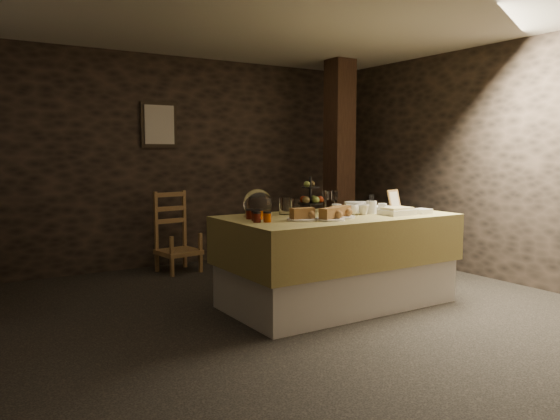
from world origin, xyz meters
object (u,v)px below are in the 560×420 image
fruit_stand (311,199)px  buffet_table (337,253)px  chair (176,236)px  timber_column (339,161)px

fruit_stand → buffet_table: bearing=-70.6°
buffet_table → chair: 2.28m
chair → buffet_table: bearing=-79.6°
buffet_table → fruit_stand: 0.57m
chair → timber_column: timber_column is taller
chair → fruit_stand: 2.06m
buffet_table → chair: (-0.73, 2.16, -0.06)m
chair → timber_column: size_ratio=0.29×
buffet_table → chair: bearing=108.6°
chair → timber_column: 2.31m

